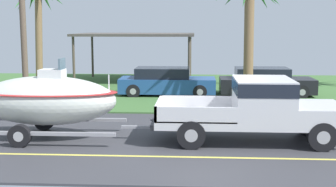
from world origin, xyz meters
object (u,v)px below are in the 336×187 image
object	(u,v)px
pickup_truck_towing	(261,107)
parked_sedan_far	(166,82)
utility_pole	(22,7)
palm_tree_far_left	(37,3)
palm_tree_near_left	(250,8)
boat_on_trailer	(46,100)
carport_awning	(136,36)
parked_sedan_near	(265,82)

from	to	relation	value
pickup_truck_towing	parked_sedan_far	xyz separation A→B (m)	(-3.35, 8.65, -0.37)
utility_pole	palm_tree_far_left	bearing A→B (deg)	103.71
parked_sedan_far	utility_pole	world-z (taller)	utility_pole
pickup_truck_towing	palm_tree_near_left	distance (m)	7.06
boat_on_trailer	carport_awning	size ratio (longest dim) A/B	0.81
carport_awning	utility_pole	size ratio (longest dim) A/B	0.87
carport_awning	palm_tree_near_left	size ratio (longest dim) A/B	1.20
parked_sedan_near	utility_pole	xyz separation A→B (m)	(-10.22, -4.27, 3.46)
boat_on_trailer	parked_sedan_near	bearing A→B (deg)	48.44
boat_on_trailer	palm_tree_near_left	xyz separation A→B (m)	(6.73, 6.34, 2.96)
pickup_truck_towing	carport_awning	bearing A→B (deg)	111.52
utility_pole	boat_on_trailer	bearing A→B (deg)	-62.82
carport_awning	palm_tree_near_left	bearing A→B (deg)	-52.69
pickup_truck_towing	utility_pole	world-z (taller)	utility_pole
parked_sedan_near	palm_tree_near_left	distance (m)	4.43
utility_pole	parked_sedan_near	bearing A→B (deg)	22.69
boat_on_trailer	utility_pole	size ratio (longest dim) A/B	0.70
parked_sedan_far	palm_tree_near_left	world-z (taller)	palm_tree_near_left
parked_sedan_far	palm_tree_near_left	xyz separation A→B (m)	(3.66, -2.31, 3.46)
palm_tree_near_left	pickup_truck_towing	bearing A→B (deg)	-92.75
pickup_truck_towing	parked_sedan_near	bearing A→B (deg)	80.80
parked_sedan_near	palm_tree_near_left	xyz separation A→B (m)	(-1.13, -2.53, 3.46)
boat_on_trailer	carport_awning	world-z (taller)	carport_awning
parked_sedan_far	parked_sedan_near	bearing A→B (deg)	2.56
pickup_truck_towing	boat_on_trailer	distance (m)	6.42
palm_tree_near_left	carport_awning	bearing A→B (deg)	127.31
parked_sedan_far	pickup_truck_towing	bearing A→B (deg)	-68.81
utility_pole	carport_awning	bearing A→B (deg)	70.74
carport_awning	palm_tree_far_left	world-z (taller)	palm_tree_far_left
palm_tree_near_left	utility_pole	distance (m)	9.25
boat_on_trailer	parked_sedan_far	distance (m)	9.19
pickup_truck_towing	palm_tree_near_left	xyz separation A→B (m)	(0.30, 6.34, 3.09)
parked_sedan_far	utility_pole	size ratio (longest dim) A/B	0.58
pickup_truck_towing	palm_tree_near_left	world-z (taller)	palm_tree_near_left
palm_tree_near_left	palm_tree_far_left	world-z (taller)	palm_tree_far_left
parked_sedan_far	utility_pole	xyz separation A→B (m)	(-5.43, -4.06, 3.46)
palm_tree_near_left	utility_pole	size ratio (longest dim) A/B	0.72
parked_sedan_far	palm_tree_far_left	bearing A→B (deg)	168.57
palm_tree_near_left	palm_tree_far_left	distance (m)	11.05
carport_awning	utility_pole	world-z (taller)	utility_pole
carport_awning	parked_sedan_near	bearing A→B (deg)	-36.30
pickup_truck_towing	palm_tree_far_left	distance (m)	14.65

